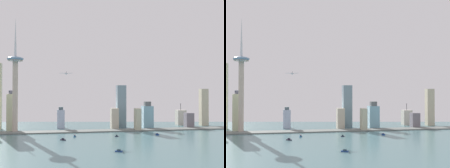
% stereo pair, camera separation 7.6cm
% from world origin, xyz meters
% --- Properties ---
extents(waterfront_pier, '(729.69, 41.72, 2.67)m').
position_xyz_m(waterfront_pier, '(0.00, 466.57, 1.34)').
color(waterfront_pier, slate).
rests_on(waterfront_pier, ground).
extents(observation_tower, '(39.32, 39.32, 280.66)m').
position_xyz_m(observation_tower, '(-216.65, 483.36, 134.62)').
color(observation_tower, '#C2AF9D').
rests_on(observation_tower, ground).
extents(skyscraper_0, '(24.05, 23.13, 101.61)m').
position_xyz_m(skyscraper_0, '(-228.32, 517.36, 48.08)').
color(skyscraper_0, beige).
rests_on(skyscraper_0, ground).
extents(skyscraper_1, '(26.25, 24.57, 62.97)m').
position_xyz_m(skyscraper_1, '(244.19, 565.92, 21.82)').
color(skyscraper_1, '#BEB6A6').
rests_on(skyscraper_1, ground).
extents(skyscraper_2, '(22.02, 21.62, 40.31)m').
position_xyz_m(skyscraper_2, '(239.05, 497.18, 20.15)').
color(skyscraper_2, slate).
rests_on(skyscraper_2, ground).
extents(skyscraper_3, '(13.11, 26.14, 56.21)m').
position_xyz_m(skyscraper_3, '(84.56, 461.53, 28.10)').
color(skyscraper_3, beige).
rests_on(skyscraper_3, ground).
extents(skyscraper_4, '(19.68, 23.99, 56.98)m').
position_xyz_m(skyscraper_4, '(-105.79, 548.07, 26.30)').
color(skyscraper_4, '#AEB8D3').
rests_on(skyscraper_4, ground).
extents(skyscraper_6, '(27.44, 25.42, 71.78)m').
position_xyz_m(skyscraper_6, '(123.84, 506.12, 32.32)').
color(skyscraper_6, '#7BAEC4').
rests_on(skyscraper_6, ground).
extents(skyscraper_7, '(24.36, 24.96, 115.71)m').
position_xyz_m(skyscraper_7, '(56.81, 532.62, 57.86)').
color(skyscraper_7, gray).
rests_on(skyscraper_7, ground).
extents(skyscraper_8, '(21.58, 18.82, 106.23)m').
position_xyz_m(skyscraper_8, '(303.51, 538.55, 53.11)').
color(skyscraper_8, '#C4B899').
rests_on(skyscraper_8, ground).
extents(skyscraper_10, '(19.31, 24.74, 54.71)m').
position_xyz_m(skyscraper_10, '(33.67, 507.71, 27.35)').
color(skyscraper_10, beige).
rests_on(skyscraper_10, ground).
extents(boat_0, '(5.25, 16.39, 4.49)m').
position_xyz_m(boat_0, '(-78.57, 388.07, 1.65)').
color(boat_0, navy).
rests_on(boat_0, ground).
extents(boat_1, '(6.99, 14.85, 3.33)m').
position_xyz_m(boat_1, '(109.86, 383.15, 1.23)').
color(boat_1, navy).
rests_on(boat_1, ground).
extents(boat_3, '(7.60, 3.30, 3.89)m').
position_xyz_m(boat_3, '(12.87, 374.82, 1.39)').
color(boat_3, '#1A1A30').
rests_on(boat_3, ground).
extents(boat_4, '(12.89, 10.32, 4.12)m').
position_xyz_m(boat_4, '(-16.22, 209.10, 1.49)').
color(boat_4, navy).
rests_on(boat_4, ground).
extents(boat_5, '(11.58, 8.40, 4.66)m').
position_xyz_m(boat_5, '(-105.17, 344.71, 1.67)').
color(boat_5, '#241C2F').
rests_on(boat_5, ground).
extents(airplane, '(31.60, 31.65, 7.94)m').
position_xyz_m(airplane, '(-95.46, 457.74, 142.55)').
color(airplane, '#B5BBC7').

